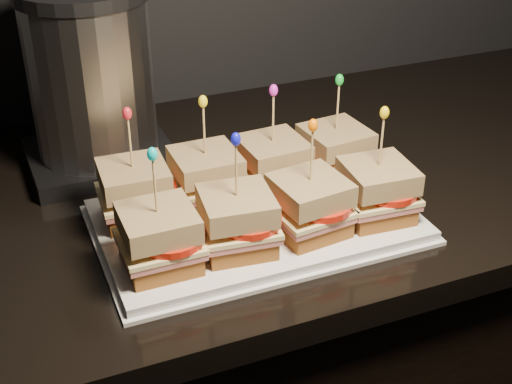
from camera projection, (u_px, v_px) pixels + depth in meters
name	position (u px, v px, depth m)	size (l,w,h in m)	color
cabinet	(325.00, 378.00, 1.38)	(2.31, 0.63, 0.89)	black
granite_slab	(339.00, 169.00, 1.15)	(2.35, 0.67, 0.04)	black
platter	(256.00, 221.00, 0.96)	(0.42, 0.26, 0.02)	white
platter_rim	(256.00, 225.00, 0.97)	(0.43, 0.27, 0.01)	white
sandwich_0_bread_bot	(137.00, 209.00, 0.95)	(0.08, 0.08, 0.02)	brown
sandwich_0_ham	(136.00, 199.00, 0.94)	(0.09, 0.09, 0.01)	#BB675E
sandwich_0_cheese	(135.00, 194.00, 0.94)	(0.09, 0.09, 0.01)	#F7E093
sandwich_0_tomato	(145.00, 190.00, 0.93)	(0.08, 0.08, 0.01)	red
sandwich_0_bread_top	(133.00, 177.00, 0.93)	(0.09, 0.09, 0.03)	#532B11
sandwich_0_pick	(130.00, 146.00, 0.90)	(0.00, 0.00, 0.09)	tan
sandwich_0_frill	(127.00, 113.00, 0.88)	(0.01, 0.01, 0.02)	red
sandwich_1_bread_bot	(207.00, 195.00, 0.98)	(0.08, 0.08, 0.02)	brown
sandwich_1_ham	(206.00, 185.00, 0.98)	(0.09, 0.09, 0.01)	#BB675E
sandwich_1_cheese	(206.00, 180.00, 0.97)	(0.09, 0.09, 0.01)	#F7E093
sandwich_1_tomato	(216.00, 176.00, 0.97)	(0.08, 0.08, 0.01)	red
sandwich_1_bread_top	(205.00, 163.00, 0.96)	(0.09, 0.09, 0.03)	#532B11
sandwich_1_pick	(204.00, 133.00, 0.94)	(0.00, 0.00, 0.09)	tan
sandwich_1_frill	(203.00, 101.00, 0.91)	(0.01, 0.01, 0.02)	yellow
sandwich_2_bread_bot	(272.00, 181.00, 1.02)	(0.08, 0.08, 0.02)	brown
sandwich_2_ham	(272.00, 172.00, 1.01)	(0.09, 0.09, 0.01)	#BB675E
sandwich_2_cheese	(272.00, 167.00, 1.00)	(0.09, 0.09, 0.01)	#F7E093
sandwich_2_tomato	(282.00, 163.00, 1.00)	(0.08, 0.08, 0.01)	red
sandwich_2_bread_top	(273.00, 150.00, 0.99)	(0.09, 0.09, 0.03)	#532B11
sandwich_2_pick	(273.00, 121.00, 0.97)	(0.00, 0.00, 0.09)	tan
sandwich_2_frill	(274.00, 90.00, 0.95)	(0.01, 0.01, 0.02)	#D723C4
sandwich_3_bread_bot	(334.00, 169.00, 1.05)	(0.08, 0.08, 0.02)	brown
sandwich_3_ham	(334.00, 159.00, 1.04)	(0.09, 0.09, 0.01)	#BB675E
sandwich_3_cheese	(335.00, 155.00, 1.04)	(0.09, 0.09, 0.01)	#F7E093
sandwich_3_tomato	(344.00, 151.00, 1.03)	(0.08, 0.08, 0.01)	red
sandwich_3_bread_top	(336.00, 139.00, 1.02)	(0.09, 0.09, 0.03)	#532B11
sandwich_3_pick	(338.00, 110.00, 1.00)	(0.00, 0.00, 0.09)	tan
sandwich_3_frill	(339.00, 80.00, 0.98)	(0.01, 0.01, 0.02)	green
sandwich_4_bread_bot	(161.00, 257.00, 0.86)	(0.08, 0.08, 0.02)	brown
sandwich_4_ham	(160.00, 246.00, 0.85)	(0.09, 0.09, 0.01)	#BB675E
sandwich_4_cheese	(159.00, 241.00, 0.84)	(0.09, 0.09, 0.01)	#F7E093
sandwich_4_tomato	(170.00, 236.00, 0.84)	(0.08, 0.08, 0.01)	red
sandwich_4_bread_top	(158.00, 222.00, 0.83)	(0.09, 0.09, 0.03)	#532B11
sandwich_4_pick	(155.00, 189.00, 0.81)	(0.00, 0.00, 0.09)	tan
sandwich_4_frill	(152.00, 154.00, 0.79)	(0.01, 0.01, 0.02)	#07B7B1
sandwich_5_bread_bot	(237.00, 239.00, 0.89)	(0.08, 0.08, 0.02)	brown
sandwich_5_ham	(237.00, 229.00, 0.88)	(0.09, 0.09, 0.01)	#BB675E
sandwich_5_cheese	(237.00, 224.00, 0.88)	(0.09, 0.09, 0.01)	#F7E093
sandwich_5_tomato	(248.00, 219.00, 0.87)	(0.08, 0.08, 0.01)	red
sandwich_5_bread_top	(237.00, 206.00, 0.86)	(0.09, 0.09, 0.03)	#532B11
sandwich_5_pick	(236.00, 173.00, 0.84)	(0.00, 0.00, 0.09)	tan
sandwich_5_frill	(236.00, 139.00, 0.82)	(0.01, 0.01, 0.02)	#1113D1
sandwich_6_bread_bot	(309.00, 223.00, 0.92)	(0.08, 0.08, 0.02)	brown
sandwich_6_ham	(309.00, 213.00, 0.91)	(0.09, 0.09, 0.01)	#BB675E
sandwich_6_cheese	(309.00, 208.00, 0.91)	(0.09, 0.09, 0.01)	#F7E093
sandwich_6_tomato	(320.00, 203.00, 0.90)	(0.08, 0.08, 0.01)	red
sandwich_6_bread_top	(310.00, 190.00, 0.90)	(0.09, 0.09, 0.03)	#532B11
sandwich_6_pick	(311.00, 159.00, 0.87)	(0.00, 0.00, 0.09)	tan
sandwich_6_frill	(313.00, 125.00, 0.85)	(0.01, 0.01, 0.02)	#F56901
sandwich_7_bread_bot	(375.00, 208.00, 0.95)	(0.08, 0.08, 0.02)	brown
sandwich_7_ham	(376.00, 198.00, 0.95)	(0.09, 0.09, 0.01)	#BB675E
sandwich_7_cheese	(377.00, 193.00, 0.94)	(0.09, 0.09, 0.01)	#F7E093
sandwich_7_tomato	(387.00, 189.00, 0.94)	(0.08, 0.08, 0.01)	red
sandwich_7_bread_top	(378.00, 176.00, 0.93)	(0.09, 0.09, 0.03)	#532B11
sandwich_7_pick	(381.00, 145.00, 0.91)	(0.00, 0.00, 0.09)	tan
sandwich_7_frill	(385.00, 113.00, 0.88)	(0.01, 0.01, 0.02)	yellow
appliance_base	(101.00, 157.00, 1.11)	(0.22, 0.18, 0.03)	#262628
appliance_body	(91.00, 78.00, 1.05)	(0.18, 0.18, 0.24)	silver
appliance	(92.00, 81.00, 1.05)	(0.22, 0.18, 0.28)	silver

